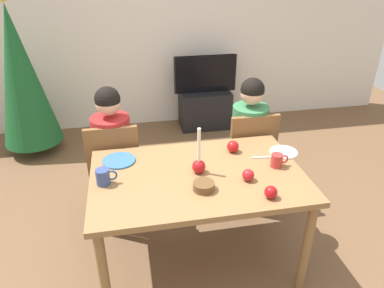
{
  "coord_description": "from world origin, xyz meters",
  "views": [
    {
      "loc": [
        -0.42,
        -1.95,
        2.03
      ],
      "look_at": [
        0.0,
        0.2,
        0.87
      ],
      "focal_mm": 33.52,
      "sensor_mm": 36.0,
      "label": 1
    }
  ],
  "objects_px": {
    "person_left_child": "(114,158)",
    "plate_right": "(284,152)",
    "dining_table": "(198,184)",
    "plate_left": "(119,161)",
    "apple_near_candle": "(248,175)",
    "mug_left": "(104,177)",
    "mug_right": "(277,160)",
    "chair_left": "(115,166)",
    "person_right_child": "(248,145)",
    "tv": "(205,74)",
    "apple_by_right_mug": "(233,147)",
    "apple_by_left_plate": "(271,192)",
    "christmas_tree": "(21,77)",
    "candle_centerpiece": "(199,164)",
    "bowl_walnuts": "(204,186)",
    "tv_stand": "(205,109)",
    "chair_right": "(249,153)"
  },
  "relations": [
    {
      "from": "tv_stand",
      "to": "christmas_tree",
      "type": "bearing_deg",
      "value": -171.59
    },
    {
      "from": "tv",
      "to": "candle_centerpiece",
      "type": "height_order",
      "value": "candle_centerpiece"
    },
    {
      "from": "person_right_child",
      "to": "christmas_tree",
      "type": "height_order",
      "value": "christmas_tree"
    },
    {
      "from": "tv",
      "to": "apple_by_left_plate",
      "type": "distance_m",
      "value": 2.65
    },
    {
      "from": "chair_right",
      "to": "tv",
      "type": "xyz_separation_m",
      "value": [
        -0.0,
        1.69,
        0.2
      ]
    },
    {
      "from": "candle_centerpiece",
      "to": "apple_by_right_mug",
      "type": "distance_m",
      "value": 0.38
    },
    {
      "from": "mug_right",
      "to": "apple_near_candle",
      "type": "xyz_separation_m",
      "value": [
        -0.25,
        -0.13,
        -0.01
      ]
    },
    {
      "from": "person_right_child",
      "to": "mug_right",
      "type": "height_order",
      "value": "person_right_child"
    },
    {
      "from": "chair_right",
      "to": "apple_by_right_mug",
      "type": "xyz_separation_m",
      "value": [
        -0.27,
        -0.36,
        0.28
      ]
    },
    {
      "from": "chair_left",
      "to": "candle_centerpiece",
      "type": "distance_m",
      "value": 0.87
    },
    {
      "from": "tv",
      "to": "apple_near_candle",
      "type": "relative_size",
      "value": 10.15
    },
    {
      "from": "plate_right",
      "to": "apple_near_candle",
      "type": "bearing_deg",
      "value": -141.98
    },
    {
      "from": "mug_left",
      "to": "bowl_walnuts",
      "type": "xyz_separation_m",
      "value": [
        0.6,
        -0.18,
        -0.03
      ]
    },
    {
      "from": "tv",
      "to": "bowl_walnuts",
      "type": "xyz_separation_m",
      "value": [
        -0.58,
        -2.48,
        0.07
      ]
    },
    {
      "from": "christmas_tree",
      "to": "mug_right",
      "type": "bearing_deg",
      "value": -44.39
    },
    {
      "from": "tv",
      "to": "mug_right",
      "type": "xyz_separation_m",
      "value": [
        -0.03,
        -2.31,
        0.09
      ]
    },
    {
      "from": "apple_near_candle",
      "to": "dining_table",
      "type": "bearing_deg",
      "value": 156.13
    },
    {
      "from": "apple_by_left_plate",
      "to": "bowl_walnuts",
      "type": "bearing_deg",
      "value": 157.21
    },
    {
      "from": "candle_centerpiece",
      "to": "tv_stand",
      "type": "bearing_deg",
      "value": 76.04
    },
    {
      "from": "tv_stand",
      "to": "apple_near_candle",
      "type": "distance_m",
      "value": 2.51
    },
    {
      "from": "dining_table",
      "to": "plate_left",
      "type": "relative_size",
      "value": 6.1
    },
    {
      "from": "chair_left",
      "to": "person_right_child",
      "type": "xyz_separation_m",
      "value": [
        1.14,
        0.03,
        0.06
      ]
    },
    {
      "from": "apple_near_candle",
      "to": "apple_by_left_plate",
      "type": "height_order",
      "value": "same"
    },
    {
      "from": "chair_right",
      "to": "person_right_child",
      "type": "bearing_deg",
      "value": 90.0
    },
    {
      "from": "apple_by_left_plate",
      "to": "tv",
      "type": "bearing_deg",
      "value": 85.53
    },
    {
      "from": "tv_stand",
      "to": "bowl_walnuts",
      "type": "height_order",
      "value": "bowl_walnuts"
    },
    {
      "from": "person_left_child",
      "to": "dining_table",
      "type": "bearing_deg",
      "value": -48.88
    },
    {
      "from": "person_left_child",
      "to": "plate_right",
      "type": "xyz_separation_m",
      "value": [
        1.23,
        -0.48,
        0.19
      ]
    },
    {
      "from": "bowl_walnuts",
      "to": "apple_by_left_plate",
      "type": "distance_m",
      "value": 0.4
    },
    {
      "from": "chair_right",
      "to": "person_right_child",
      "type": "xyz_separation_m",
      "value": [
        -0.0,
        0.03,
        0.06
      ]
    },
    {
      "from": "mug_right",
      "to": "plate_right",
      "type": "bearing_deg",
      "value": 53.2
    },
    {
      "from": "mug_left",
      "to": "chair_left",
      "type": "bearing_deg",
      "value": 85.87
    },
    {
      "from": "apple_near_candle",
      "to": "apple_by_right_mug",
      "type": "relative_size",
      "value": 0.9
    },
    {
      "from": "dining_table",
      "to": "person_left_child",
      "type": "bearing_deg",
      "value": 131.12
    },
    {
      "from": "person_left_child",
      "to": "apple_near_candle",
      "type": "height_order",
      "value": "person_left_child"
    },
    {
      "from": "person_left_child",
      "to": "christmas_tree",
      "type": "height_order",
      "value": "christmas_tree"
    },
    {
      "from": "tv",
      "to": "apple_by_right_mug",
      "type": "distance_m",
      "value": 2.07
    },
    {
      "from": "dining_table",
      "to": "apple_by_left_plate",
      "type": "height_order",
      "value": "apple_by_left_plate"
    },
    {
      "from": "christmas_tree",
      "to": "apple_near_candle",
      "type": "bearing_deg",
      "value": -49.85
    },
    {
      "from": "chair_right",
      "to": "christmas_tree",
      "type": "relative_size",
      "value": 0.53
    },
    {
      "from": "apple_by_right_mug",
      "to": "mug_right",
      "type": "bearing_deg",
      "value": -47.0
    },
    {
      "from": "dining_table",
      "to": "apple_by_left_plate",
      "type": "xyz_separation_m",
      "value": [
        0.37,
        -0.34,
        0.12
      ]
    },
    {
      "from": "candle_centerpiece",
      "to": "plate_left",
      "type": "relative_size",
      "value": 1.41
    },
    {
      "from": "person_left_child",
      "to": "bowl_walnuts",
      "type": "bearing_deg",
      "value": -55.78
    },
    {
      "from": "christmas_tree",
      "to": "mug_left",
      "type": "relative_size",
      "value": 12.76
    },
    {
      "from": "chair_left",
      "to": "apple_by_left_plate",
      "type": "bearing_deg",
      "value": -45.43
    },
    {
      "from": "mug_left",
      "to": "mug_right",
      "type": "xyz_separation_m",
      "value": [
        1.15,
        -0.01,
        -0.01
      ]
    },
    {
      "from": "tv",
      "to": "plate_left",
      "type": "height_order",
      "value": "tv"
    },
    {
      "from": "apple_by_left_plate",
      "to": "apple_by_right_mug",
      "type": "relative_size",
      "value": 0.9
    },
    {
      "from": "tv_stand",
      "to": "plate_right",
      "type": "xyz_separation_m",
      "value": [
        0.1,
        -2.14,
        0.52
      ]
    }
  ]
}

